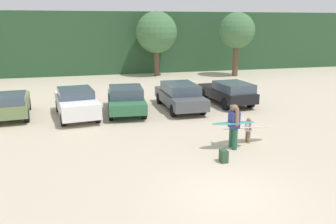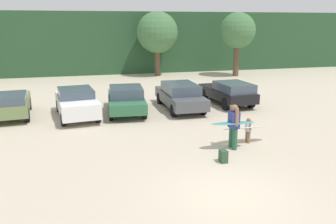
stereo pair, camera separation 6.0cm
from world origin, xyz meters
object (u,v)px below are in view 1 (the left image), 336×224
at_px(parked_car_black, 228,92).
at_px(parked_car_dark_gray, 180,95).
at_px(parked_car_forest_green, 126,99).
at_px(backpack_dropped, 224,156).
at_px(parked_car_olive_green, 9,104).
at_px(person_child, 248,129).
at_px(surfboard_white, 247,128).
at_px(surfboard_teal, 233,123).
at_px(parked_car_white, 76,102).
at_px(person_adult, 234,124).

bearing_deg(parked_car_black, parked_car_dark_gray, 91.69).
xyz_separation_m(parked_car_forest_green, backpack_dropped, (2.39, -7.90, -0.55)).
distance_m(parked_car_olive_green, person_child, 12.18).
height_order(parked_car_forest_green, parked_car_black, parked_car_forest_green).
bearing_deg(parked_car_dark_gray, surfboard_white, -171.07).
relative_size(surfboard_teal, surfboard_white, 0.85).
xyz_separation_m(parked_car_white, parked_car_black, (8.91, 0.64, -0.01)).
relative_size(parked_car_dark_gray, backpack_dropped, 10.69).
height_order(parked_car_black, person_adult, person_adult).
bearing_deg(person_adult, surfboard_white, -150.24).
height_order(parked_car_dark_gray, surfboard_teal, parked_car_dark_gray).
relative_size(parked_car_olive_green, parked_car_white, 0.92).
xyz_separation_m(parked_car_black, surfboard_teal, (-3.02, -7.16, 0.29)).
bearing_deg(surfboard_teal, parked_car_olive_green, -34.63).
bearing_deg(parked_car_dark_gray, parked_car_forest_green, 90.92).
bearing_deg(surfboard_teal, person_adult, -125.45).
xyz_separation_m(surfboard_teal, backpack_dropped, (-0.86, -1.13, -0.84)).
relative_size(surfboard_white, backpack_dropped, 4.71).
relative_size(parked_car_olive_green, person_child, 4.06).
height_order(parked_car_black, surfboard_teal, parked_car_black).
height_order(parked_car_white, person_adult, person_adult).
xyz_separation_m(parked_car_black, person_child, (-2.07, -6.60, -0.18)).
xyz_separation_m(parked_car_dark_gray, backpack_dropped, (-0.73, -7.97, -0.56)).
distance_m(parked_car_dark_gray, parked_car_black, 3.17).
xyz_separation_m(person_adult, surfboard_teal, (-0.06, -0.08, 0.06)).
bearing_deg(parked_car_white, person_child, -137.99).
xyz_separation_m(person_child, surfboard_teal, (-0.95, -0.56, 0.47)).
xyz_separation_m(parked_car_olive_green, parked_car_white, (3.36, -0.67, 0.04)).
distance_m(parked_car_olive_green, person_adult, 11.73).
height_order(parked_car_white, surfboard_white, parked_car_white).
relative_size(person_adult, surfboard_teal, 0.99).
bearing_deg(surfboard_white, parked_car_white, -39.38).
bearing_deg(parked_car_white, parked_car_forest_green, -91.74).
bearing_deg(surfboard_teal, person_child, -146.40).
bearing_deg(parked_car_white, backpack_dropped, -153.60).
relative_size(parked_car_olive_green, parked_car_black, 0.94).
height_order(parked_car_olive_green, surfboard_white, parked_car_olive_green).
bearing_deg(person_adult, surfboard_teal, 50.93).
bearing_deg(backpack_dropped, parked_car_black, 64.95).
relative_size(parked_car_white, parked_car_dark_gray, 0.96).
bearing_deg(parked_car_white, surfboard_white, -138.23).
xyz_separation_m(parked_car_black, person_adult, (-2.96, -7.08, 0.23)).
bearing_deg(parked_car_olive_green, parked_car_white, -106.29).
xyz_separation_m(parked_car_white, surfboard_teal, (5.90, -6.53, 0.28)).
xyz_separation_m(parked_car_black, backpack_dropped, (-3.88, -8.30, -0.55)).
bearing_deg(parked_car_dark_gray, surfboard_teal, -179.24).
bearing_deg(parked_car_dark_gray, person_adult, -178.69).
height_order(parked_car_dark_gray, surfboard_white, parked_car_dark_gray).
xyz_separation_m(parked_car_white, person_child, (6.85, -5.97, -0.19)).
distance_m(parked_car_forest_green, backpack_dropped, 8.27).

